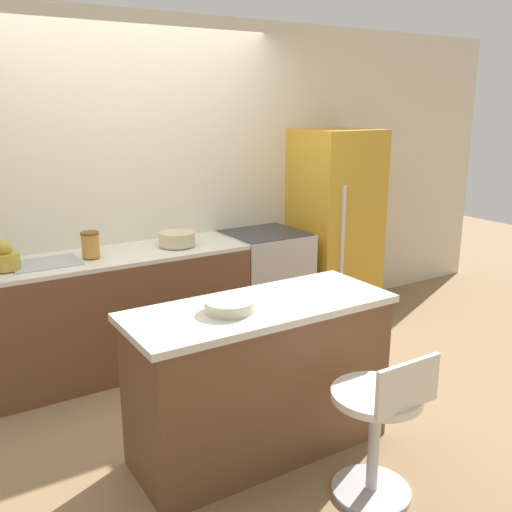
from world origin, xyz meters
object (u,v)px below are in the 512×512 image
(kettle, at_px, (4,258))
(mixing_bowl, at_px, (177,239))
(refrigerator, at_px, (334,227))
(stool_chair, at_px, (379,425))
(oven_range, at_px, (265,283))

(kettle, xyz_separation_m, mixing_bowl, (1.22, 0.00, -0.02))
(refrigerator, relative_size, stool_chair, 2.13)
(oven_range, bearing_deg, mixing_bowl, -178.31)
(mixing_bowl, bearing_deg, stool_chair, -86.68)
(oven_range, relative_size, mixing_bowl, 3.26)
(kettle, bearing_deg, oven_range, 0.68)
(refrigerator, bearing_deg, kettle, -179.69)
(refrigerator, height_order, stool_chair, refrigerator)
(oven_range, relative_size, kettle, 4.59)
(refrigerator, xyz_separation_m, mixing_bowl, (-1.55, -0.01, 0.08))
(oven_range, distance_m, refrigerator, 0.85)
(oven_range, relative_size, stool_chair, 1.11)
(refrigerator, height_order, mixing_bowl, refrigerator)
(kettle, relative_size, mixing_bowl, 0.71)
(stool_chair, xyz_separation_m, mixing_bowl, (-0.12, 2.08, 0.54))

